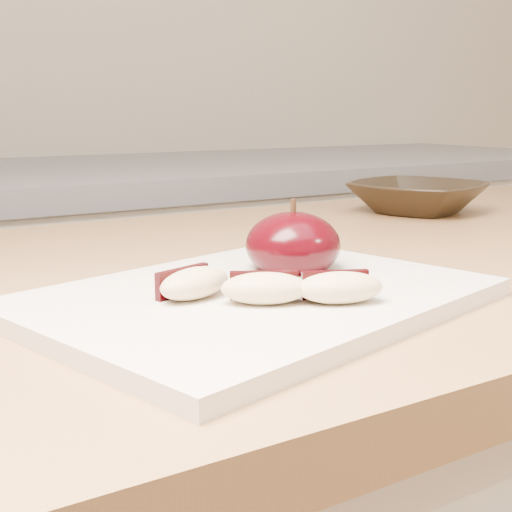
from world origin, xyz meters
TOP-DOWN VIEW (x-y plane):
  - back_cabinet at (0.00, 1.20)m, footprint 2.40×0.62m
  - cutting_board at (-0.10, 0.37)m, footprint 0.37×0.31m
  - apple_half at (-0.03, 0.41)m, footprint 0.10×0.10m
  - apple_wedge_a at (-0.14, 0.37)m, footprint 0.07×0.04m
  - apple_wedge_b at (-0.11, 0.33)m, footprint 0.07×0.05m
  - apple_wedge_c at (-0.07, 0.31)m, footprint 0.07×0.05m
  - bowl at (0.35, 0.65)m, footprint 0.22×0.22m

SIDE VIEW (x-z plane):
  - back_cabinet at x=0.00m, z-range 0.00..0.94m
  - cutting_board at x=-0.10m, z-range 0.90..0.91m
  - bowl at x=0.35m, z-range 0.90..0.94m
  - apple_wedge_a at x=-0.14m, z-range 0.91..0.93m
  - apple_wedge_b at x=-0.11m, z-range 0.91..0.93m
  - apple_wedge_c at x=-0.07m, z-range 0.91..0.93m
  - apple_half at x=-0.03m, z-range 0.90..0.96m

